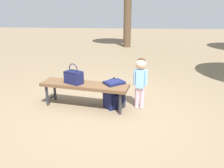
{
  "coord_description": "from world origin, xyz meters",
  "views": [
    {
      "loc": [
        0.46,
        -3.34,
        1.67
      ],
      "look_at": [
        0.07,
        0.19,
        0.45
      ],
      "focal_mm": 33.59,
      "sensor_mm": 36.0,
      "label": 1
    }
  ],
  "objects": [
    {
      "name": "backpack_large",
      "position": [
        0.11,
        0.2,
        0.29
      ],
      "size": [
        0.42,
        0.41,
        0.57
      ],
      "color": "#191E4C",
      "rests_on": "ground"
    },
    {
      "name": "backpack_small",
      "position": [
        0.11,
        0.43,
        0.18
      ],
      "size": [
        0.23,
        0.21,
        0.37
      ],
      "color": "#4C2D66",
      "rests_on": "ground"
    },
    {
      "name": "ground_plane",
      "position": [
        0.0,
        0.0,
        0.0
      ],
      "size": [
        40.0,
        40.0,
        0.0
      ],
      "primitive_type": "plane",
      "color": "#7F6B51",
      "rests_on": "ground"
    },
    {
      "name": "handbag",
      "position": [
        -0.61,
        0.15,
        0.58
      ],
      "size": [
        0.37,
        0.3,
        0.37
      ],
      "color": "#191E4C",
      "rests_on": "park_bench"
    },
    {
      "name": "park_bench",
      "position": [
        -0.43,
        0.16,
        0.39
      ],
      "size": [
        1.64,
        0.65,
        0.45
      ],
      "color": "brown",
      "rests_on": "ground"
    },
    {
      "name": "child_standing",
      "position": [
        0.58,
        0.22,
        0.62
      ],
      "size": [
        0.25,
        0.19,
        0.93
      ],
      "color": "#E5B2C6",
      "rests_on": "ground"
    }
  ]
}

